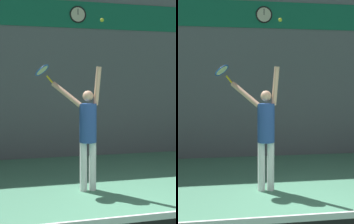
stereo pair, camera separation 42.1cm
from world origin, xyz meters
The scene contains 6 objects.
back_wall centered at (0.00, 4.69, 2.50)m, with size 18.00×0.10×5.00m.
sponsor_banner centered at (0.00, 4.63, 3.72)m, with size 6.23×0.02×0.68m.
scoreboard_clock centered at (-0.29, 4.61, 3.72)m, with size 0.43×0.04×0.43m.
tennis_player centered at (-0.66, 1.91, 1.11)m, with size 0.87×0.56×2.23m.
tennis_racket centered at (-1.40, 2.35, 2.16)m, with size 0.39×0.38×0.36m.
tennis_ball centered at (-0.41, 1.87, 3.03)m, with size 0.07×0.07×0.07m.
Camera 2 is at (-1.47, -3.54, 1.89)m, focal length 50.00 mm.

